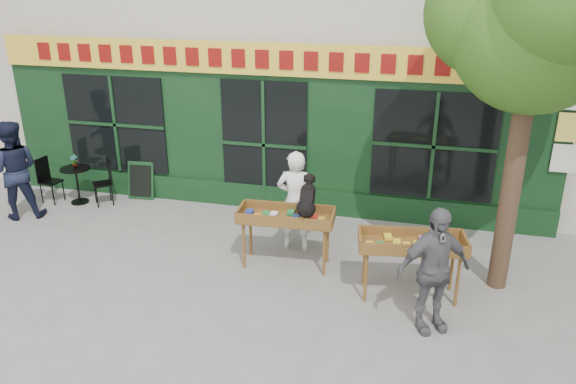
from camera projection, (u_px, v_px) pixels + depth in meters
name	position (u px, v px, depth m)	size (l,w,h in m)	color
ground	(226.00, 261.00, 9.36)	(80.00, 80.00, 0.00)	slate
street_tree	(542.00, 5.00, 7.19)	(3.05, 2.90, 5.60)	#382619
book_cart_center	(286.00, 219.00, 8.95)	(1.54, 0.71, 0.99)	brown
dog	(307.00, 195.00, 8.65)	(0.34, 0.60, 0.60)	black
woman	(296.00, 201.00, 9.51)	(0.64, 0.42, 1.76)	white
book_cart_right	(412.00, 246.00, 8.07)	(1.58, 0.85, 0.99)	brown
man_right	(433.00, 270.00, 7.30)	(1.03, 0.43, 1.76)	#555459
bistro_table	(77.00, 178.00, 11.52)	(0.60, 0.60, 0.76)	black
bistro_chair_left	(47.00, 176.00, 11.58)	(0.40, 0.40, 0.95)	black
bistro_chair_right	(106.00, 178.00, 11.48)	(0.51, 0.51, 0.95)	black
potted_plant	(74.00, 161.00, 11.39)	(0.15, 0.10, 0.28)	gray
man_left	(14.00, 170.00, 10.72)	(0.94, 0.73, 1.93)	black
chalkboard	(141.00, 181.00, 11.80)	(0.58, 0.25, 0.79)	black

